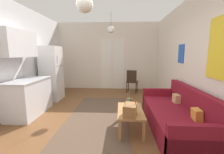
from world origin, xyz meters
TOP-DOWN VIEW (x-y plane):
  - ground_plane at (0.00, 0.00)m, footprint 4.85×7.33m
  - wall_back at (0.01, 3.41)m, footprint 4.45×0.13m
  - wall_right at (2.17, -0.00)m, footprint 0.12×6.93m
  - area_rug at (0.01, 0.28)m, footprint 1.43×3.28m
  - couch at (1.70, -0.11)m, footprint 0.89×2.13m
  - coffee_table at (0.74, -0.20)m, footprint 0.50×0.89m
  - bamboo_vase at (0.73, 0.02)m, footprint 0.08×0.08m
  - handbag at (0.72, -0.47)m, footprint 0.28×0.35m
  - refrigerator at (-1.73, 1.70)m, footprint 0.59×0.64m
  - kitchen_counter at (-1.79, 0.46)m, footprint 0.64×1.22m
  - accent_chair at (1.00, 2.71)m, footprint 0.50×0.49m
  - pendant_lamp_near at (-0.04, -0.57)m, footprint 0.27×0.27m
  - pendant_lamp_far at (0.23, 1.84)m, footprint 0.22×0.22m

SIDE VIEW (x-z plane):
  - ground_plane at x=0.00m, z-range -0.10..0.00m
  - area_rug at x=0.01m, z-range 0.00..0.01m
  - couch at x=1.70m, z-range -0.16..0.69m
  - coffee_table at x=0.74m, z-range 0.15..0.57m
  - accent_chair at x=1.00m, z-range 0.04..0.95m
  - bamboo_vase at x=0.73m, z-range 0.31..0.71m
  - handbag at x=0.72m, z-range 0.37..0.70m
  - kitchen_counter at x=-1.79m, z-range -0.26..1.82m
  - refrigerator at x=-1.73m, z-range 0.00..1.77m
  - wall_back at x=0.01m, z-range -0.01..2.82m
  - wall_right at x=2.17m, z-range 0.00..2.83m
  - pendant_lamp_far at x=0.23m, z-range 1.96..2.62m
  - pendant_lamp_near at x=-0.04m, z-range 1.97..2.63m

